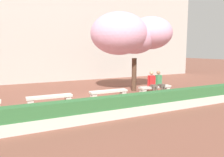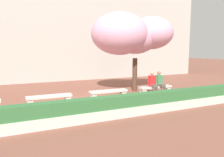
{
  "view_description": "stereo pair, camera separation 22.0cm",
  "coord_description": "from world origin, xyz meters",
  "px_view_note": "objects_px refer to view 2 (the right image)",
  "views": [
    {
      "loc": [
        -3.23,
        -9.64,
        2.43
      ],
      "look_at": [
        1.73,
        0.2,
        1.0
      ],
      "focal_mm": 35.0,
      "sensor_mm": 36.0,
      "label": 1
    },
    {
      "loc": [
        -3.03,
        -9.74,
        2.43
      ],
      "look_at": [
        1.73,
        0.2,
        1.0
      ],
      "focal_mm": 35.0,
      "sensor_mm": 36.0,
      "label": 2
    }
  ],
  "objects_px": {
    "person_seated_left": "(153,82)",
    "cherry_tree_main": "(132,34)",
    "stone_bench_near_west": "(49,98)",
    "stone_bench_near_east": "(156,89)",
    "stone_bench_center": "(109,93)",
    "person_seated_right": "(160,82)"
  },
  "relations": [
    {
      "from": "stone_bench_near_west",
      "to": "person_seated_right",
      "type": "height_order",
      "value": "person_seated_right"
    },
    {
      "from": "stone_bench_near_east",
      "to": "person_seated_right",
      "type": "bearing_deg",
      "value": -12.36
    },
    {
      "from": "stone_bench_near_west",
      "to": "stone_bench_near_east",
      "type": "height_order",
      "value": "same"
    },
    {
      "from": "stone_bench_center",
      "to": "cherry_tree_main",
      "type": "xyz_separation_m",
      "value": [
        2.1,
        1.33,
        3.04
      ]
    },
    {
      "from": "stone_bench_near_west",
      "to": "person_seated_right",
      "type": "xyz_separation_m",
      "value": [
        6.02,
        -0.05,
        0.39
      ]
    },
    {
      "from": "stone_bench_near_west",
      "to": "stone_bench_near_east",
      "type": "bearing_deg",
      "value": 0.0
    },
    {
      "from": "stone_bench_near_east",
      "to": "cherry_tree_main",
      "type": "relative_size",
      "value": 0.4
    },
    {
      "from": "stone_bench_center",
      "to": "person_seated_left",
      "type": "relative_size",
      "value": 1.52
    },
    {
      "from": "person_seated_left",
      "to": "stone_bench_center",
      "type": "bearing_deg",
      "value": 178.84
    },
    {
      "from": "person_seated_left",
      "to": "cherry_tree_main",
      "type": "xyz_separation_m",
      "value": [
        -0.54,
        1.38,
        2.65
      ]
    },
    {
      "from": "person_seated_left",
      "to": "stone_bench_near_east",
      "type": "bearing_deg",
      "value": 12.31
    },
    {
      "from": "stone_bench_near_west",
      "to": "stone_bench_center",
      "type": "distance_m",
      "value": 2.89
    },
    {
      "from": "stone_bench_near_east",
      "to": "cherry_tree_main",
      "type": "xyz_separation_m",
      "value": [
        -0.78,
        1.33,
        3.04
      ]
    },
    {
      "from": "stone_bench_near_east",
      "to": "stone_bench_near_west",
      "type": "bearing_deg",
      "value": 180.0
    },
    {
      "from": "stone_bench_center",
      "to": "cherry_tree_main",
      "type": "relative_size",
      "value": 0.4
    },
    {
      "from": "person_seated_left",
      "to": "cherry_tree_main",
      "type": "bearing_deg",
      "value": 111.36
    },
    {
      "from": "person_seated_left",
      "to": "person_seated_right",
      "type": "bearing_deg",
      "value": -0.01
    },
    {
      "from": "stone_bench_near_east",
      "to": "stone_bench_center",
      "type": "bearing_deg",
      "value": 180.0
    },
    {
      "from": "cherry_tree_main",
      "to": "person_seated_right",
      "type": "bearing_deg",
      "value": -53.31
    },
    {
      "from": "cherry_tree_main",
      "to": "stone_bench_center",
      "type": "bearing_deg",
      "value": -147.79
    },
    {
      "from": "cherry_tree_main",
      "to": "person_seated_left",
      "type": "bearing_deg",
      "value": -68.64
    },
    {
      "from": "stone_bench_near_west",
      "to": "cherry_tree_main",
      "type": "height_order",
      "value": "cherry_tree_main"
    }
  ]
}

